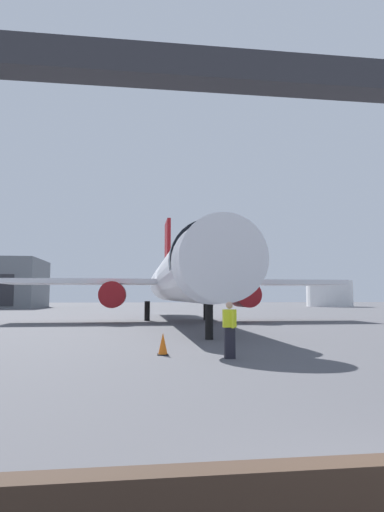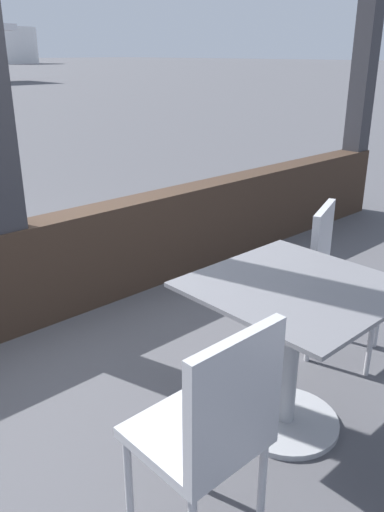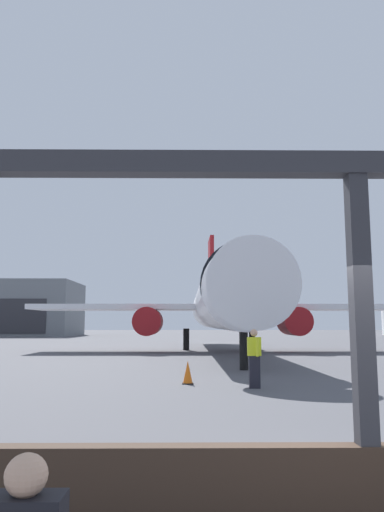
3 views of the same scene
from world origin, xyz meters
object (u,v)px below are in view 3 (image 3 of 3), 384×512
object	(u,v)px
traffic_cone	(188,373)
distant_hangar	(20,309)
airplane	(222,302)
ground_crew_worker	(254,357)

from	to	relation	value
traffic_cone	distant_hangar	world-z (taller)	distant_hangar
airplane	ground_crew_worker	world-z (taller)	airplane
airplane	distant_hangar	world-z (taller)	airplane
ground_crew_worker	distant_hangar	xyz separation A→B (m)	(-29.41, 67.01, 3.44)
ground_crew_worker	distant_hangar	world-z (taller)	distant_hangar
airplane	traffic_cone	world-z (taller)	airplane
ground_crew_worker	traffic_cone	distance (m)	2.34
airplane	distant_hangar	distance (m)	56.86
traffic_cone	distant_hangar	bearing A→B (deg)	112.59
traffic_cone	distant_hangar	size ratio (longest dim) A/B	0.04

